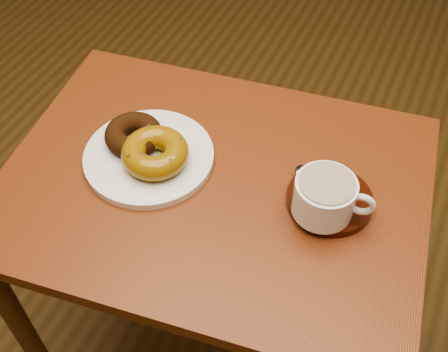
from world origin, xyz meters
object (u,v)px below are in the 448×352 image
at_px(saucer, 329,200).
at_px(cafe_table, 214,218).
at_px(coffee_cup, 325,197).
at_px(donut_plate, 149,157).

bearing_deg(saucer, cafe_table, -170.00).
height_order(cafe_table, saucer, saucer).
relative_size(saucer, coffee_cup, 1.10).
distance_m(donut_plate, coffee_cup, 0.32).
distance_m(donut_plate, saucer, 0.32).
distance_m(cafe_table, saucer, 0.23).
relative_size(cafe_table, donut_plate, 3.43).
xyz_separation_m(saucer, coffee_cup, (-0.00, -0.03, 0.04)).
xyz_separation_m(donut_plate, saucer, (0.32, 0.04, 0.00)).
bearing_deg(cafe_table, coffee_cup, -5.90).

